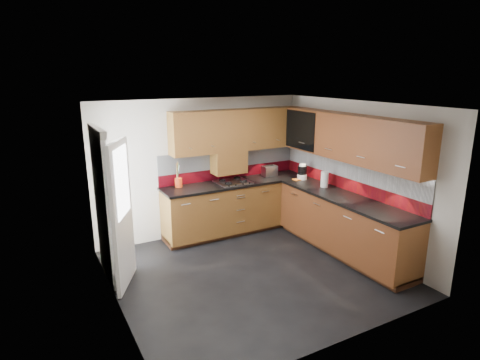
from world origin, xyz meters
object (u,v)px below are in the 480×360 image
utensil_pot (178,181)px  toaster (270,171)px  food_processor (302,172)px  gas_hob (233,182)px

utensil_pot → toaster: 1.77m
toaster → food_processor: 0.63m
utensil_pot → gas_hob: bearing=-12.0°
gas_hob → utensil_pot: size_ratio=1.32×
gas_hob → food_processor: (1.21, -0.39, 0.11)m
toaster → food_processor: bearing=-52.7°
gas_hob → toaster: size_ratio=2.09×
utensil_pot → food_processor: size_ratio=1.55×
food_processor → gas_hob: bearing=162.2°
toaster → food_processor: food_processor is taller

